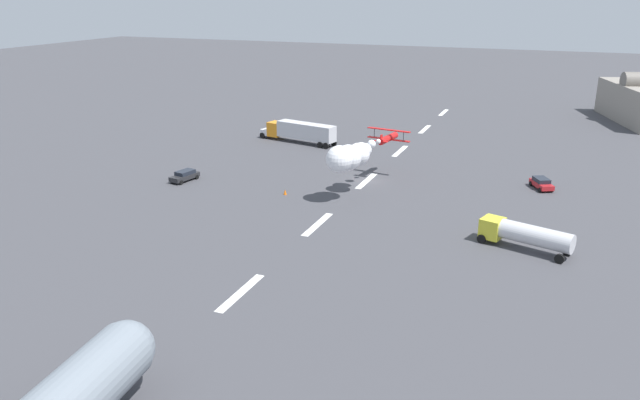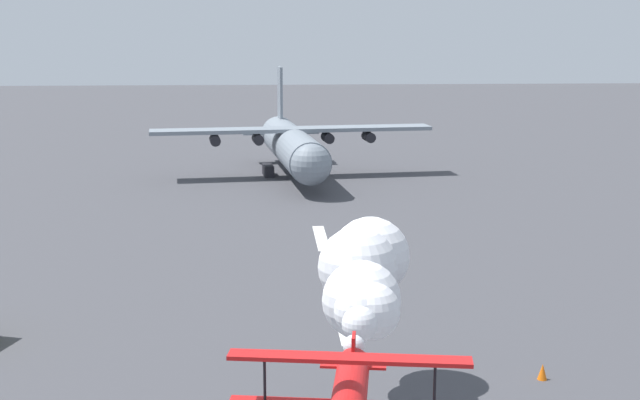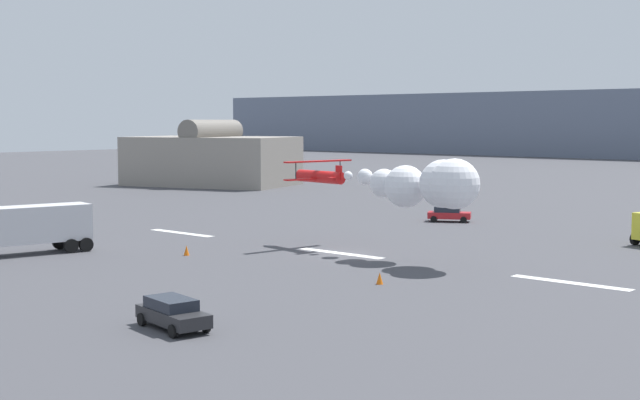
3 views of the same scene
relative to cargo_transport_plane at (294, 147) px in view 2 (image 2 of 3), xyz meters
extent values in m
cube|color=white|center=(-45.62, -1.13, -3.41)|extent=(8.00, 0.90, 0.01)
cube|color=white|center=(-26.76, -1.13, -3.41)|extent=(8.00, 0.90, 0.01)
cylinder|color=gray|center=(1.16, 0.13, -0.16)|extent=(24.83, 6.72, 4.11)
sphere|color=gray|center=(-11.03, -1.19, -0.16)|extent=(3.90, 3.90, 3.90)
cube|color=gray|center=(1.16, 0.13, 1.69)|extent=(6.41, 30.28, 0.40)
cylinder|color=black|center=(-0.13, 8.32, 0.79)|extent=(2.50, 1.35, 1.10)
cylinder|color=black|center=(0.36, 3.82, 0.79)|extent=(2.50, 1.35, 1.10)
cylinder|color=black|center=(1.17, -3.66, 0.79)|extent=(2.50, 1.35, 1.10)
cylinder|color=black|center=(1.65, -8.15, 0.79)|extent=(2.50, 1.35, 1.10)
cube|color=gray|center=(11.40, 1.23, 4.89)|extent=(2.82, 0.60, 6.00)
cube|color=gray|center=(11.40, 1.23, 0.14)|extent=(2.95, 9.16, 0.24)
cube|color=black|center=(2.43, -2.31, -2.82)|extent=(3.29, 1.34, 1.20)
cube|color=black|center=(1.88, 2.77, -2.82)|extent=(3.29, 1.34, 1.20)
cylinder|color=red|center=(-68.31, 0.81, 2.24)|extent=(5.23, 1.76, 0.99)
cube|color=red|center=(-68.51, 0.84, 3.49)|extent=(1.63, 6.69, 0.12)
cylinder|color=black|center=(-68.87, -1.46, 2.79)|extent=(0.08, 0.08, 1.39)
cylinder|color=black|center=(-68.16, 3.15, 2.79)|extent=(0.08, 0.08, 1.39)
cube|color=red|center=(-66.03, 0.46, 2.69)|extent=(0.71, 0.21, 1.10)
cube|color=red|center=(-66.03, 0.46, 2.29)|extent=(0.90, 2.07, 0.08)
sphere|color=white|center=(-64.98, 0.34, 2.49)|extent=(0.70, 0.70, 0.70)
sphere|color=white|center=(-63.00, -0.06, 2.51)|extent=(1.22, 1.22, 1.22)
sphere|color=white|center=(-60.77, -0.29, 2.20)|extent=(1.87, 1.87, 1.87)
sphere|color=white|center=(-60.66, -0.76, 2.16)|extent=(2.13, 2.13, 2.13)
sphere|color=white|center=(-58.83, -0.59, 2.00)|extent=(3.09, 3.09, 3.09)
sphere|color=white|center=(-55.40, -0.81, 2.37)|extent=(3.41, 3.41, 3.41)
sphere|color=white|center=(-54.04, -1.52, 2.46)|extent=(3.49, 3.49, 3.49)
cone|color=orange|center=(-54.37, -9.44, -3.04)|extent=(0.44, 0.44, 0.75)
camera|label=1|loc=(18.27, 24.83, 23.14)|focal=34.98mm
camera|label=2|loc=(-90.57, 3.06, 12.32)|focal=48.35mm
camera|label=3|loc=(-21.01, -53.17, 6.78)|focal=49.98mm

